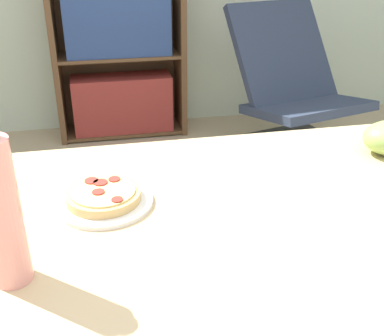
# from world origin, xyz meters

# --- Properties ---
(dining_table) EXTENTS (1.24, 0.92, 0.74)m
(dining_table) POSITION_xyz_m (-0.02, 0.09, 0.65)
(dining_table) COLOR #D1B27F
(dining_table) RESTS_ON ground_plane
(pizza_on_plate) EXTENTS (0.21, 0.21, 0.04)m
(pizza_on_plate) POSITION_xyz_m (-0.28, 0.23, 0.75)
(pizza_on_plate) COLOR white
(pizza_on_plate) RESTS_ON dining_table
(drink_bottle) EXTENTS (0.07, 0.07, 0.29)m
(drink_bottle) POSITION_xyz_m (-0.44, 0.02, 0.88)
(drink_bottle) COLOR pink
(drink_bottle) RESTS_ON dining_table
(lounge_chair_far) EXTENTS (0.74, 0.88, 0.88)m
(lounge_chair_far) POSITION_xyz_m (0.86, 1.84, 0.29)
(lounge_chair_far) COLOR black
(lounge_chair_far) RESTS_ON ground_plane
(bookshelf) EXTENTS (0.83, 0.31, 1.57)m
(bookshelf) POSITION_xyz_m (-0.11, 2.44, 0.74)
(bookshelf) COLOR brown
(bookshelf) RESTS_ON ground_plane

